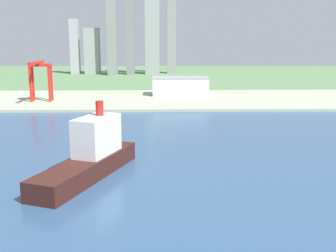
# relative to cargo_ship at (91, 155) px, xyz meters

# --- Properties ---
(ground_plane) EXTENTS (2400.00, 2400.00, 0.00)m
(ground_plane) POSITION_rel_cargo_ship_xyz_m (28.13, 50.92, -9.79)
(ground_plane) COLOR #55764C
(water_bay) EXTENTS (840.00, 360.00, 0.15)m
(water_bay) POSITION_rel_cargo_ship_xyz_m (28.13, -9.08, -9.72)
(water_bay) COLOR #2D4C70
(water_bay) RESTS_ON ground
(industrial_pier) EXTENTS (840.00, 140.00, 2.50)m
(industrial_pier) POSITION_rel_cargo_ship_xyz_m (28.13, 240.92, -8.54)
(industrial_pier) COLOR #9BA889
(industrial_pier) RESTS_ON ground
(cargo_ship) EXTENTS (40.71, 73.14, 33.81)m
(cargo_ship) POSITION_rel_cargo_ship_xyz_m (0.00, 0.00, 0.00)
(cargo_ship) COLOR #381914
(cargo_ship) RESTS_ON water_bay
(port_crane_red) EXTENTS (20.66, 45.87, 39.73)m
(port_crane_red) POSITION_rel_cargo_ship_xyz_m (-83.67, 221.04, 20.99)
(port_crane_red) COLOR red
(port_crane_red) RESTS_ON industrial_pier
(warehouse_main) EXTENTS (61.50, 30.23, 19.57)m
(warehouse_main) POSITION_rel_cargo_ship_xyz_m (55.86, 267.82, 2.52)
(warehouse_main) COLOR silver
(warehouse_main) RESTS_ON industrial_pier
(distant_skyline) EXTENTS (194.12, 50.57, 156.51)m
(distant_skyline) POSITION_rel_cargo_ship_xyz_m (-25.01, 579.03, 56.42)
(distant_skyline) COLOR #A29FAA
(distant_skyline) RESTS_ON ground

